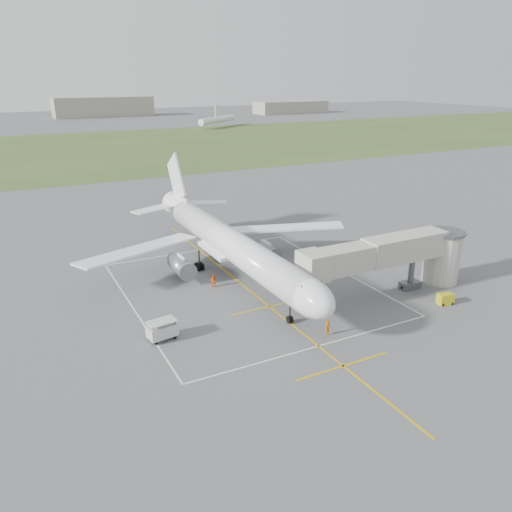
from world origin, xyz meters
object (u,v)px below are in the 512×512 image
gpu_unit (445,299)px  ramp_worker_wing (214,280)px  jet_bridge (399,255)px  airliner (230,244)px  baggage_cart (162,330)px  ramp_worker_nose (328,328)px

gpu_unit → ramp_worker_wing: (-21.84, 17.06, 0.18)m
jet_bridge → ramp_worker_wing: jet_bridge is taller
airliner → baggage_cart: size_ratio=15.23×
jet_bridge → gpu_unit: 7.21m
jet_bridge → ramp_worker_wing: (-19.15, 11.79, -3.93)m
baggage_cart → ramp_worker_wing: bearing=37.5°
gpu_unit → baggage_cart: size_ratio=0.63×
airliner → gpu_unit: size_ratio=24.29×
baggage_cart → ramp_worker_nose: baggage_cart is taller
jet_bridge → ramp_worker_nose: 15.11m
ramp_worker_nose → jet_bridge: bearing=2.8°
jet_bridge → gpu_unit: size_ratio=12.16×
airliner → gpu_unit: bearing=-46.7°
jet_bridge → gpu_unit: bearing=-63.0°
jet_bridge → baggage_cart: size_ratio=7.62×
gpu_unit → ramp_worker_nose: (-16.38, 0.20, 0.20)m
ramp_worker_nose → gpu_unit: bearing=-18.2°
baggage_cart → airliner: bearing=35.2°
airliner → ramp_worker_wing: 5.53m
gpu_unit → ramp_worker_wing: 27.71m
baggage_cart → ramp_worker_nose: bearing=-32.7°
baggage_cart → ramp_worker_wing: baggage_cart is taller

